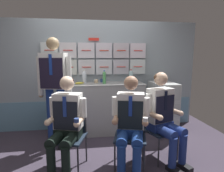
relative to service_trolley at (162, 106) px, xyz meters
The scene contains 18 objects.
ground 1.66m from the service_trolley, 143.97° to the right, with size 4.80×4.80×0.04m, color #38313E.
galley_bulkhead 1.45m from the service_trolley, 160.38° to the left, with size 4.20×0.14×2.15m.
galley_counter 1.15m from the service_trolley, behind, with size 1.56×0.53×0.96m.
service_trolley is the anchor object (origin of this frame).
folding_chair_left 1.87m from the service_trolley, 152.30° to the right, with size 0.49×0.49×0.83m.
crew_member_left 1.99m from the service_trolley, 148.91° to the right, with size 0.50×0.65×1.21m.
folding_chair_right 1.29m from the service_trolley, 132.15° to the right, with size 0.49×0.49×0.83m.
crew_member_right 1.44m from the service_trolley, 129.21° to the right, with size 0.50×0.64×1.21m.
folding_chair_near_trolley 0.91m from the service_trolley, 119.56° to the right, with size 0.52×0.52×0.83m.
crew_member_near_trolley 1.03m from the service_trolley, 112.62° to the right, with size 0.54×0.67×1.24m.
crew_member_standing 2.03m from the service_trolley, behind, with size 0.54×0.33×1.74m.
water_bottle_clear 1.24m from the service_trolley, behind, with size 0.06×0.06×0.25m.
sparkling_bottle_green 0.83m from the service_trolley, 160.40° to the left, with size 0.08×0.08×0.25m.
water_bottle_blue_cap 1.59m from the service_trolley, behind, with size 0.08×0.08×0.25m.
paper_cup_tan 1.27m from the service_trolley, 164.64° to the left, with size 0.07×0.07×0.07m.
coffee_cup_spare 1.36m from the service_trolley, 169.23° to the left, with size 0.07×0.07×0.06m.
coffee_cup_white 1.78m from the service_trolley, behind, with size 0.06×0.06×0.08m.
snack_banana 1.63m from the service_trolley, behind, with size 0.17×0.10×0.04m.
Camera 1 is at (-0.17, -2.34, 1.45)m, focal length 29.53 mm.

